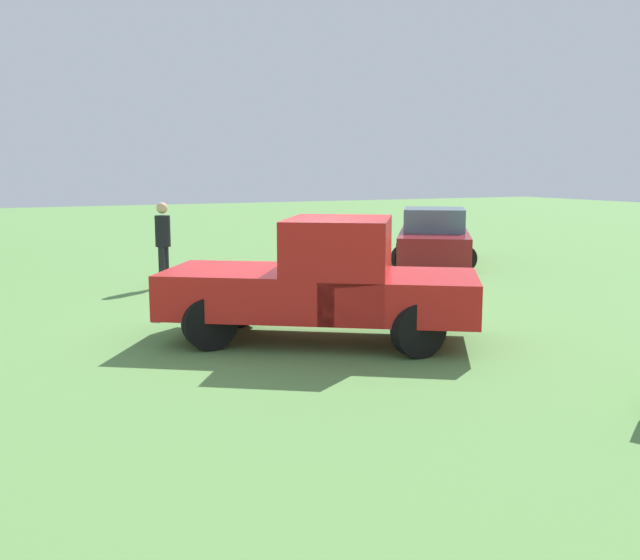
% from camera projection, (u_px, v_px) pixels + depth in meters
% --- Properties ---
extents(ground_plane, '(80.00, 80.00, 0.00)m').
position_uv_depth(ground_plane, '(304.00, 329.00, 11.43)').
color(ground_plane, '#5B8C47').
extents(pickup_truck, '(4.74, 4.02, 1.80)m').
position_uv_depth(pickup_truck, '(328.00, 279.00, 10.52)').
color(pickup_truck, black).
rests_on(pickup_truck, ground_plane).
extents(sedan_far, '(3.91, 4.56, 1.44)m').
position_uv_depth(sedan_far, '(434.00, 238.00, 19.33)').
color(sedan_far, black).
rests_on(sedan_far, ground_plane).
extents(person_bystander, '(0.45, 0.45, 1.80)m').
position_uv_depth(person_bystander, '(163.00, 239.00, 15.27)').
color(person_bystander, black).
rests_on(person_bystander, ground_plane).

